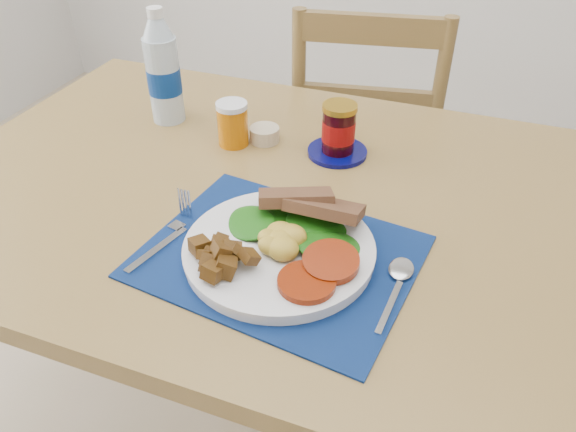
% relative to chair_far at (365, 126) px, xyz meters
% --- Properties ---
extents(table, '(1.40, 0.90, 0.75)m').
position_rel_chair_far_xyz_m(table, '(0.01, -0.64, 0.09)').
color(table, brown).
rests_on(table, ground).
extents(chair_far, '(0.48, 0.47, 1.13)m').
position_rel_chair_far_xyz_m(chair_far, '(0.00, 0.00, 0.00)').
color(chair_far, brown).
rests_on(chair_far, ground).
extents(placemat, '(0.46, 0.38, 0.00)m').
position_rel_chair_far_xyz_m(placemat, '(0.05, -0.82, 0.18)').
color(placemat, black).
rests_on(placemat, table).
extents(breakfast_plate, '(0.30, 0.30, 0.07)m').
position_rel_chair_far_xyz_m(breakfast_plate, '(0.05, -0.82, 0.20)').
color(breakfast_plate, silver).
rests_on(breakfast_plate, placemat).
extents(fork, '(0.04, 0.19, 0.00)m').
position_rel_chair_far_xyz_m(fork, '(-0.14, -0.83, 0.18)').
color(fork, '#B2B5BA').
rests_on(fork, placemat).
extents(spoon, '(0.04, 0.17, 0.00)m').
position_rel_chair_far_xyz_m(spoon, '(0.24, -0.81, 0.18)').
color(spoon, '#B2B5BA').
rests_on(spoon, placemat).
extents(water_bottle, '(0.07, 0.07, 0.25)m').
position_rel_chair_far_xyz_m(water_bottle, '(-0.36, -0.46, 0.29)').
color(water_bottle, '#ADBFCC').
rests_on(water_bottle, table).
extents(juice_glass, '(0.06, 0.06, 0.09)m').
position_rel_chair_far_xyz_m(juice_glass, '(-0.17, -0.51, 0.22)').
color(juice_glass, '#BB6004').
rests_on(juice_glass, table).
extents(ramekin, '(0.06, 0.06, 0.03)m').
position_rel_chair_far_xyz_m(ramekin, '(-0.11, -0.48, 0.19)').
color(ramekin, '#C3B18F').
rests_on(ramekin, table).
extents(jam_on_saucer, '(0.12, 0.12, 0.11)m').
position_rel_chair_far_xyz_m(jam_on_saucer, '(0.05, -0.48, 0.23)').
color(jam_on_saucer, '#04074E').
rests_on(jam_on_saucer, table).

